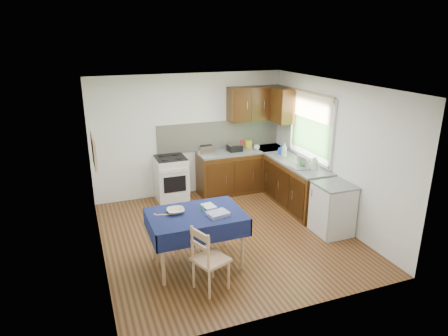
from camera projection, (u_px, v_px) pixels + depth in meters
name	position (u px, v px, depth m)	size (l,w,h in m)	color
floor	(226.00, 235.00, 6.75)	(4.20, 4.20, 0.00)	#442812
ceiling	(227.00, 85.00, 5.95)	(4.00, 4.20, 0.02)	silver
wall_back	(190.00, 135.00, 8.21)	(4.00, 0.02, 2.50)	white
wall_front	(294.00, 219.00, 4.49)	(4.00, 0.02, 2.50)	white
wall_left	(96.00, 180.00, 5.68)	(0.02, 4.20, 2.50)	silver
wall_right	(332.00, 152.00, 7.02)	(0.02, 4.20, 2.50)	white
base_cabinets	(266.00, 178.00, 8.18)	(1.90, 2.30, 0.86)	#341909
worktop_back	(242.00, 151.00, 8.41)	(1.90, 0.60, 0.04)	slate
worktop_right	(297.00, 164.00, 7.61)	(0.60, 1.70, 0.04)	slate
worktop_corner	(270.00, 148.00, 8.63)	(0.60, 0.60, 0.04)	slate
splashback	(220.00, 135.00, 8.43)	(2.70, 0.02, 0.60)	beige
upper_cabinets	(264.00, 104.00, 8.26)	(1.20, 0.85, 0.70)	#341909
stove	(171.00, 179.00, 8.03)	(0.60, 0.61, 0.92)	silver
window	(311.00, 122.00, 7.50)	(0.04, 1.48, 1.26)	#2A5322
fridge	(333.00, 209.00, 6.69)	(0.58, 0.60, 0.89)	silver
corkboard	(94.00, 151.00, 5.84)	(0.04, 0.62, 0.47)	tan
dining_table	(196.00, 220.00, 5.68)	(1.34, 0.91, 0.81)	#0F183C
chair_far	(167.00, 234.00, 5.83)	(0.45, 0.45, 0.84)	tan
chair_near	(208.00, 257.00, 5.16)	(0.52, 0.52, 0.92)	tan
toaster	(206.00, 150.00, 8.03)	(0.29, 0.18, 0.22)	silver
sandwich_press	(235.00, 147.00, 8.33)	(0.28, 0.24, 0.16)	black
sauce_bottle	(241.00, 146.00, 8.30)	(0.05, 0.05, 0.24)	#AF0E17
yellow_packet	(249.00, 144.00, 8.57)	(0.12, 0.08, 0.16)	yellow
dish_rack	(303.00, 166.00, 7.33)	(0.44, 0.34, 0.21)	gray
kettle	(314.00, 164.00, 7.16)	(0.14, 0.14, 0.24)	silver
cup	(257.00, 147.00, 8.44)	(0.12, 0.12, 0.10)	white
soap_bottle_a	(284.00, 150.00, 7.89)	(0.12, 0.12, 0.30)	silver
soap_bottle_b	(280.00, 150.00, 8.09)	(0.09, 0.09, 0.20)	#1E43B2
soap_bottle_c	(304.00, 163.00, 7.32)	(0.13, 0.13, 0.17)	green
plate_bowl	(176.00, 211.00, 5.66)	(0.25, 0.25, 0.06)	beige
book	(204.00, 207.00, 5.83)	(0.17, 0.23, 0.02)	white
spice_jar	(202.00, 208.00, 5.72)	(0.04, 0.04, 0.08)	green
tea_towel	(218.00, 214.00, 5.58)	(0.29, 0.23, 0.05)	navy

